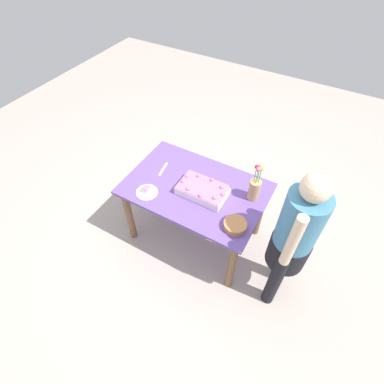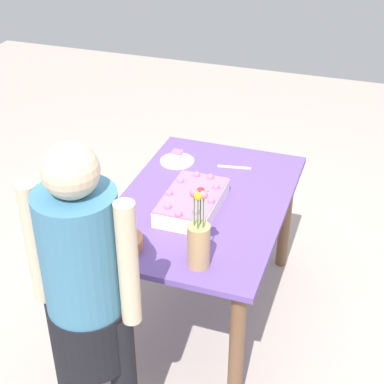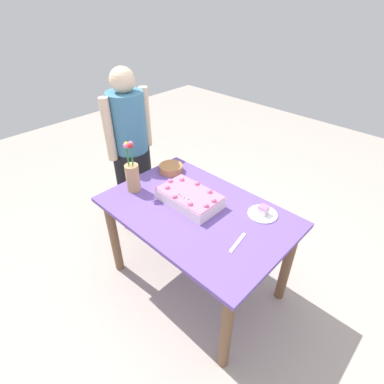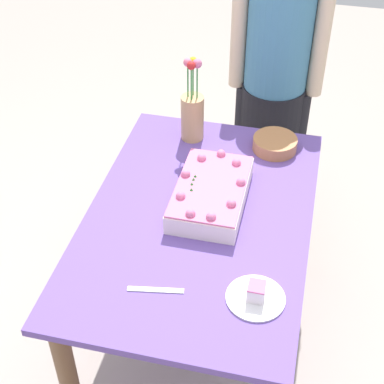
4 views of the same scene
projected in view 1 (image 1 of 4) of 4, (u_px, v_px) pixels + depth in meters
The scene contains 8 objects.
ground_plane at pixel (195, 234), 3.28m from camera, with size 8.00×8.00×0.00m, color #AB9E94.
dining_table at pixel (195, 197), 2.82m from camera, with size 1.28×0.84×0.74m.
sheet_cake at pixel (203, 190), 2.65m from camera, with size 0.43×0.26×0.11m.
serving_plate_with_slice at pixel (147, 191), 2.67m from camera, with size 0.19×0.19×0.07m.
cake_knife at pixel (163, 169), 2.89m from camera, with size 0.19×0.02×0.00m, color silver.
flower_vase at pixel (255, 188), 2.55m from camera, with size 0.10×0.10×0.38m.
fruit_bowl at pixel (235, 225), 2.41m from camera, with size 0.19×0.19×0.06m, color #B27344.
person_standing at pixel (294, 237), 2.23m from camera, with size 0.31×0.45×1.49m.
Camera 1 is at (0.89, -1.63, 2.74)m, focal length 28.00 mm.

